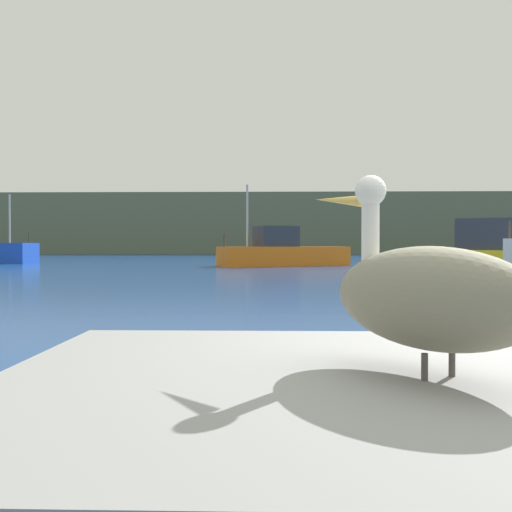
% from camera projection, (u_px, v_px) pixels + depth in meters
% --- Properties ---
extents(ground_plane, '(260.00, 260.00, 0.00)m').
position_uv_depth(ground_plane, '(508.00, 448.00, 3.58)').
color(ground_plane, navy).
extents(hillside_backdrop, '(140.00, 16.07, 8.11)m').
position_uv_depth(hillside_backdrop, '(282.00, 225.00, 84.85)').
color(hillside_backdrop, '#5B664C').
rests_on(hillside_backdrop, ground).
extents(pier_dock, '(3.97, 2.79, 0.63)m').
position_uv_depth(pier_dock, '(428.00, 445.00, 2.70)').
color(pier_dock, gray).
rests_on(pier_dock, ground).
extents(pelican, '(1.02, 1.38, 0.95)m').
position_uv_depth(pelican, '(427.00, 295.00, 2.70)').
color(pelican, gray).
rests_on(pelican, pier_dock).
extents(fishing_boat_orange, '(7.87, 4.91, 4.64)m').
position_uv_depth(fishing_boat_orange, '(282.00, 252.00, 34.61)').
color(fishing_boat_orange, orange).
rests_on(fishing_boat_orange, ground).
extents(fishing_boat_yellow, '(7.85, 4.78, 5.10)m').
position_uv_depth(fishing_boat_yellow, '(488.00, 250.00, 32.72)').
color(fishing_boat_yellow, yellow).
rests_on(fishing_boat_yellow, ground).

